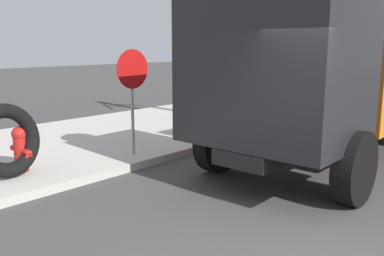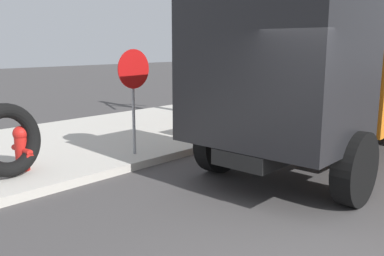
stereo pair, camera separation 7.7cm
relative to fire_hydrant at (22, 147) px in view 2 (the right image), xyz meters
name	(u,v)px [view 2 (the right image)]	position (x,y,z in m)	size (l,w,h in m)	color
sidewalk_curb	(13,155)	(0.45, 1.43, -0.49)	(36.00, 5.00, 0.15)	#BCB7AD
fire_hydrant	(22,147)	(0.00, 0.00, 0.00)	(0.26, 0.60, 0.79)	red
loose_tire	(8,140)	(-0.31, -0.17, 0.20)	(1.22, 1.22, 0.24)	black
stop_sign	(134,82)	(2.05, -0.55, 1.02)	(0.76, 0.08, 2.07)	gray
dump_truck_orange	(337,81)	(4.79, -3.43, 1.04)	(7.04, 2.89, 3.00)	orange
bare_tree	(215,33)	(6.58, 1.16, 2.09)	(1.48, 1.47, 4.75)	#4C3823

